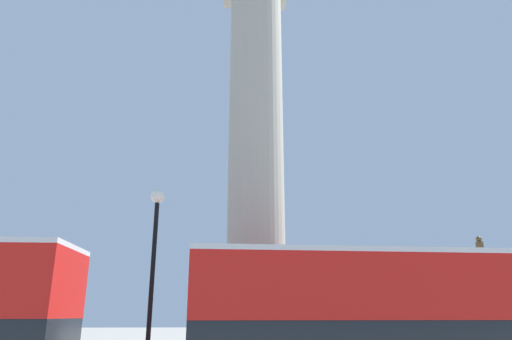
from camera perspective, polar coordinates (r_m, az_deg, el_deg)
The scene contains 4 objects.
monument_column at distance 17.32m, azimuth -0.00°, elevation -5.00°, with size 5.34×5.34×18.55m.
bus_a at distance 11.95m, azimuth 17.78°, elevation -18.80°, with size 10.10×3.02×4.17m.
equestrian_statue at distance 24.95m, azimuth 27.56°, elevation -17.98°, with size 4.56×3.84×6.43m.
street_lamp at distance 14.51m, azimuth -12.86°, elevation -13.00°, with size 0.44×0.44×6.55m.
Camera 1 is at (-1.17, -16.85, 2.69)m, focal length 32.00 mm.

